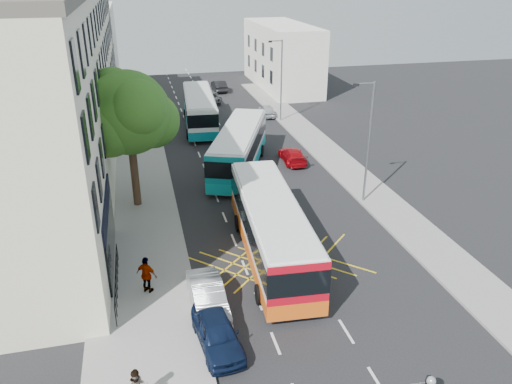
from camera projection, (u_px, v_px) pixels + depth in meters
ground at (346, 331)px, 21.71m from camera, size 120.00×120.00×0.00m
pavement_left at (138, 205)px, 33.15m from camera, size 5.00×70.00×0.15m
pavement_right at (361, 183)px, 36.58m from camera, size 3.00×70.00×0.15m
terrace_main at (52, 80)px, 37.64m from camera, size 8.30×45.00×13.50m
terrace_far at (84, 47)px, 65.40m from camera, size 8.00×20.00×10.00m
building_right at (282, 56)px, 64.97m from camera, size 6.00×18.00×8.00m
street_tree at (128, 114)px, 30.56m from camera, size 6.30×5.70×8.80m
lamp_near at (368, 137)px, 31.78m from camera, size 1.45×0.15×8.00m
lamp_far at (280, 76)px, 49.51m from camera, size 1.45×0.15×8.00m
railings at (116, 280)px, 24.03m from camera, size 0.08×5.60×1.14m
bus_near at (271, 228)px, 26.62m from camera, size 3.59×12.16×3.38m
bus_mid at (239, 148)px, 38.48m from camera, size 6.85×12.03×3.33m
bus_far at (199, 109)px, 49.07m from camera, size 3.63×12.02×3.33m
parked_car_blue at (217, 332)px, 20.63m from camera, size 2.00×4.11×1.35m
parked_car_silver at (208, 297)px, 22.85m from camera, size 1.60×4.20×1.37m
red_hatchback at (292, 155)px, 40.43m from camera, size 1.80×4.09×1.17m
distant_car_grey at (211, 98)px, 58.29m from camera, size 2.13×4.28×1.17m
distant_car_silver at (267, 110)px, 53.06m from camera, size 1.72×3.73×1.24m
distant_car_dark at (219, 86)px, 63.80m from camera, size 1.56×4.26×1.40m
pedestrian_far at (147, 275)px, 23.75m from camera, size 1.17×1.02×1.89m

